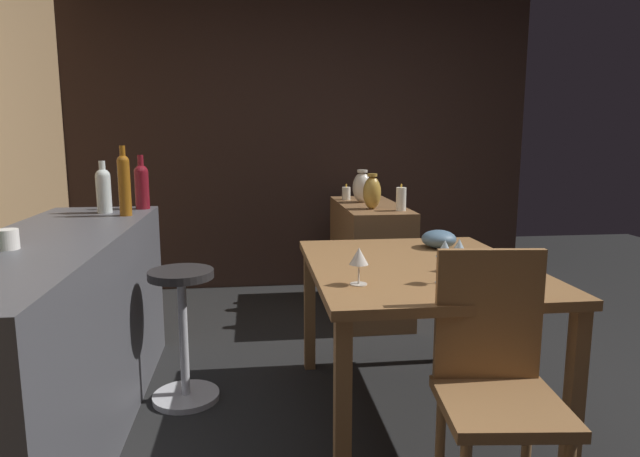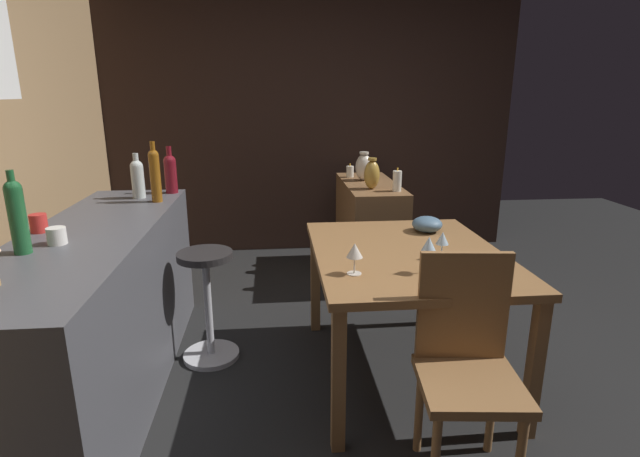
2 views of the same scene
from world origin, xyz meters
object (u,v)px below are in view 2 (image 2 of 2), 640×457
(chair_near_window, at_px, (466,361))
(cup_red, at_px, (39,223))
(wine_glass_center, at_px, (355,251))
(vase_brass, at_px, (372,174))
(wine_bottle_amber, at_px, (155,173))
(fruit_bowl, at_px, (427,224))
(vase_ceramic_ivory, at_px, (364,167))
(wine_bottle_green, at_px, (17,214))
(wine_glass_right, at_px, (442,239))
(pillar_candle_short, at_px, (350,172))
(wine_glass_left, at_px, (429,246))
(cup_white, at_px, (57,236))
(sideboard_cabinet, at_px, (369,229))
(dining_table, at_px, (407,265))
(pillar_candle_tall, at_px, (397,181))
(wine_bottle_ruby, at_px, (170,172))
(bar_stool, at_px, (208,303))
(wine_bottle_clear, at_px, (138,177))

(chair_near_window, xyz_separation_m, cup_red, (0.73, 1.92, 0.44))
(wine_glass_center, bearing_deg, vase_brass, -13.99)
(wine_bottle_amber, bearing_deg, cup_red, 146.75)
(fruit_bowl, distance_m, vase_ceramic_ivory, 1.37)
(vase_brass, distance_m, vase_ceramic_ivory, 0.39)
(chair_near_window, relative_size, wine_bottle_green, 2.61)
(wine_glass_center, relative_size, fruit_bowl, 0.83)
(wine_glass_right, height_order, pillar_candle_short, pillar_candle_short)
(wine_glass_left, distance_m, cup_red, 1.90)
(wine_glass_left, relative_size, cup_white, 1.50)
(sideboard_cabinet, distance_m, vase_ceramic_ivory, 0.54)
(wine_glass_left, bearing_deg, dining_table, 0.72)
(pillar_candle_tall, bearing_deg, wine_bottle_amber, 108.82)
(wine_glass_center, relative_size, wine_bottle_ruby, 0.48)
(wine_glass_right, bearing_deg, wine_glass_center, 109.36)
(dining_table, distance_m, fruit_bowl, 0.44)
(bar_stool, distance_m, wine_bottle_green, 1.15)
(dining_table, height_order, chair_near_window, chair_near_window)
(wine_bottle_amber, height_order, wine_bottle_green, wine_bottle_amber)
(wine_glass_left, bearing_deg, pillar_candle_short, 0.63)
(chair_near_window, bearing_deg, wine_bottle_amber, 47.49)
(vase_brass, bearing_deg, wine_glass_center, 166.01)
(wine_bottle_green, distance_m, cup_red, 0.37)
(wine_glass_left, xyz_separation_m, pillar_candle_tall, (1.55, -0.24, 0.02))
(wine_bottle_green, bearing_deg, bar_stool, -47.59)
(wine_glass_left, relative_size, vase_ceramic_ivory, 0.72)
(wine_glass_center, bearing_deg, wine_glass_right, -70.64)
(cup_white, relative_size, pillar_candle_tall, 0.64)
(wine_bottle_clear, bearing_deg, vase_brass, -71.38)
(fruit_bowl, bearing_deg, vase_ceramic_ivory, 6.15)
(sideboard_cabinet, height_order, wine_bottle_amber, wine_bottle_amber)
(chair_near_window, bearing_deg, wine_glass_left, 7.59)
(wine_bottle_amber, relative_size, wine_bottle_green, 1.05)
(bar_stool, height_order, wine_bottle_green, wine_bottle_green)
(pillar_candle_short, bearing_deg, vase_brass, -171.41)
(wine_bottle_clear, bearing_deg, vase_ceramic_ivory, -60.28)
(fruit_bowl, height_order, wine_bottle_ruby, wine_bottle_ruby)
(vase_ceramic_ivory, bearing_deg, fruit_bowl, -173.85)
(wine_bottle_amber, relative_size, cup_red, 3.27)
(bar_stool, distance_m, wine_bottle_amber, 0.87)
(wine_bottle_clear, relative_size, vase_ceramic_ivory, 1.17)
(wine_bottle_green, bearing_deg, wine_glass_left, -89.74)
(dining_table, height_order, pillar_candle_short, pillar_candle_short)
(sideboard_cabinet, relative_size, cup_white, 9.26)
(wine_bottle_amber, distance_m, cup_red, 0.78)
(wine_bottle_clear, xyz_separation_m, pillar_candle_short, (1.12, -1.56, -0.17))
(dining_table, xyz_separation_m, vase_brass, (1.32, -0.07, 0.28))
(wine_glass_left, bearing_deg, wine_glass_center, 86.48)
(wine_glass_left, xyz_separation_m, wine_bottle_ruby, (1.25, 1.41, 0.17))
(fruit_bowl, height_order, vase_brass, vase_brass)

